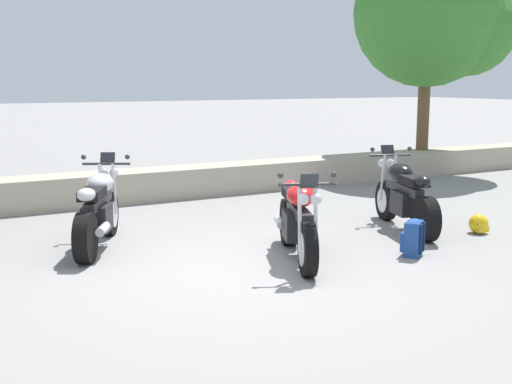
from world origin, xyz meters
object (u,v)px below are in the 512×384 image
object	(u,v)px
motorcycle_silver_near_left	(99,211)
motorcycle_black_far_right	(405,197)
leafy_tree_mid_left	(436,16)
rider_helmet	(479,224)
motorcycle_red_centre	(298,221)
rider_backpack	(413,237)

from	to	relation	value
motorcycle_silver_near_left	motorcycle_black_far_right	size ratio (longest dim) A/B	0.95
motorcycle_black_far_right	leafy_tree_mid_left	bearing A→B (deg)	42.60
rider_helmet	motorcycle_red_centre	bearing A→B (deg)	178.03
rider_helmet	leafy_tree_mid_left	bearing A→B (deg)	52.22
motorcycle_silver_near_left	motorcycle_red_centre	xyz separation A→B (m)	(1.95, -1.77, 0.00)
motorcycle_red_centre	rider_helmet	size ratio (longest dim) A/B	6.96
rider_backpack	leafy_tree_mid_left	world-z (taller)	leafy_tree_mid_left
rider_backpack	leafy_tree_mid_left	bearing A→B (deg)	44.47
rider_helmet	leafy_tree_mid_left	distance (m)	7.21
motorcycle_silver_near_left	rider_helmet	xyz separation A→B (m)	(4.98, -1.88, -0.35)
motorcycle_red_centre	rider_helmet	xyz separation A→B (m)	(3.03, -0.10, -0.35)
rider_backpack	leafy_tree_mid_left	size ratio (longest dim) A/B	0.10
motorcycle_red_centre	leafy_tree_mid_left	bearing A→B (deg)	35.30
motorcycle_silver_near_left	rider_backpack	world-z (taller)	motorcycle_silver_near_left
rider_helmet	motorcycle_silver_near_left	bearing A→B (deg)	159.34
motorcycle_red_centre	motorcycle_black_far_right	distance (m)	2.34
motorcycle_black_far_right	leafy_tree_mid_left	size ratio (longest dim) A/B	0.41
rider_helmet	rider_backpack	bearing A→B (deg)	-164.69
motorcycle_red_centre	rider_helmet	world-z (taller)	motorcycle_red_centre
motorcycle_silver_near_left	motorcycle_black_far_right	bearing A→B (deg)	-15.30
rider_backpack	motorcycle_silver_near_left	bearing A→B (deg)	144.63
motorcycle_red_centre	leafy_tree_mid_left	world-z (taller)	leafy_tree_mid_left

